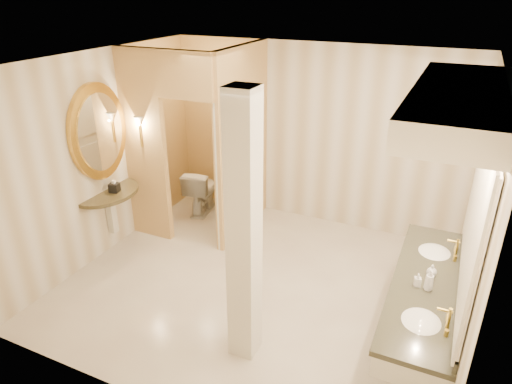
{
  "coord_description": "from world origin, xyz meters",
  "views": [
    {
      "loc": [
        1.95,
        -4.28,
        3.43
      ],
      "look_at": [
        -0.11,
        0.2,
        1.16
      ],
      "focal_mm": 32.0,
      "sensor_mm": 36.0,
      "label": 1
    }
  ],
  "objects": [
    {
      "name": "wall_sconce",
      "position": [
        -1.93,
        0.43,
        1.73
      ],
      "size": [
        0.14,
        0.14,
        0.42
      ],
      "color": "gold",
      "rests_on": "toilet_closet"
    },
    {
      "name": "soap_bottle_b",
      "position": [
        1.96,
        -0.27,
        0.94
      ],
      "size": [
        0.12,
        0.12,
        0.12
      ],
      "primitive_type": "imported",
      "rotation": [
        0.0,
        0.0,
        -0.36
      ],
      "color": "silver",
      "rests_on": "vanity"
    },
    {
      "name": "console_shelf",
      "position": [
        -2.21,
        -0.04,
        1.34
      ],
      "size": [
        0.97,
        0.97,
        1.94
      ],
      "color": "black",
      "rests_on": "floor"
    },
    {
      "name": "floor",
      "position": [
        0.0,
        0.0,
        0.0
      ],
      "size": [
        4.5,
        4.5,
        0.0
      ],
      "primitive_type": "plane",
      "color": "beige",
      "rests_on": "ground"
    },
    {
      "name": "wall_back",
      "position": [
        0.0,
        2.0,
        1.35
      ],
      "size": [
        4.5,
        0.02,
        2.7
      ],
      "primitive_type": "cube",
      "color": "beige",
      "rests_on": "floor"
    },
    {
      "name": "tissue_box",
      "position": [
        -2.1,
        -0.01,
        0.94
      ],
      "size": [
        0.15,
        0.15,
        0.12
      ],
      "primitive_type": "cube",
      "rotation": [
        0.0,
        0.0,
        0.25
      ],
      "color": "black",
      "rests_on": "console_shelf"
    },
    {
      "name": "soap_bottle_a",
      "position": [
        1.86,
        -0.5,
        0.94
      ],
      "size": [
        0.07,
        0.07,
        0.13
      ],
      "primitive_type": "imported",
      "rotation": [
        0.0,
        0.0,
        0.23
      ],
      "color": "beige",
      "rests_on": "vanity"
    },
    {
      "name": "wall_right",
      "position": [
        2.25,
        0.0,
        1.35
      ],
      "size": [
        0.02,
        4.0,
        2.7
      ],
      "primitive_type": "cube",
      "color": "beige",
      "rests_on": "floor"
    },
    {
      "name": "wall_front",
      "position": [
        0.0,
        -2.0,
        1.35
      ],
      "size": [
        4.5,
        0.02,
        2.7
      ],
      "primitive_type": "cube",
      "color": "beige",
      "rests_on": "floor"
    },
    {
      "name": "soap_bottle_c",
      "position": [
        1.95,
        -0.52,
        0.98
      ],
      "size": [
        0.11,
        0.11,
        0.21
      ],
      "primitive_type": "imported",
      "rotation": [
        0.0,
        0.0,
        0.42
      ],
      "color": "#C6B28C",
      "rests_on": "vanity"
    },
    {
      "name": "vanity",
      "position": [
        1.98,
        -0.4,
        1.63
      ],
      "size": [
        0.75,
        2.38,
        2.09
      ],
      "color": "beige",
      "rests_on": "floor"
    },
    {
      "name": "pillar",
      "position": [
        0.35,
        -1.06,
        1.35
      ],
      "size": [
        0.26,
        0.26,
        2.7
      ],
      "primitive_type": "cube",
      "color": "beige",
      "rests_on": "floor"
    },
    {
      "name": "toilet_closet",
      "position": [
        -1.11,
        0.97,
        1.39
      ],
      "size": [
        1.5,
        1.55,
        2.7
      ],
      "color": "tan",
      "rests_on": "floor"
    },
    {
      "name": "toilet",
      "position": [
        -1.66,
        1.45,
        0.37
      ],
      "size": [
        0.55,
        0.8,
        0.75
      ],
      "primitive_type": "imported",
      "rotation": [
        0.0,
        0.0,
        3.33
      ],
      "color": "white",
      "rests_on": "floor"
    },
    {
      "name": "wall_left",
      "position": [
        -2.25,
        0.0,
        1.35
      ],
      "size": [
        0.02,
        4.0,
        2.7
      ],
      "primitive_type": "cube",
      "color": "beige",
      "rests_on": "floor"
    },
    {
      "name": "ceiling",
      "position": [
        0.0,
        0.0,
        2.7
      ],
      "size": [
        4.5,
        4.5,
        0.0
      ],
      "primitive_type": "plane",
      "rotation": [
        3.14,
        0.0,
        0.0
      ],
      "color": "white",
      "rests_on": "wall_back"
    }
  ]
}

